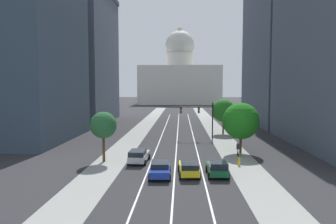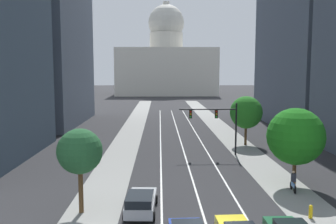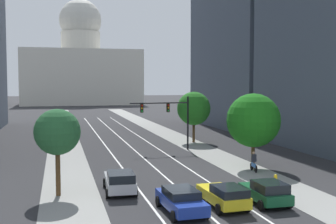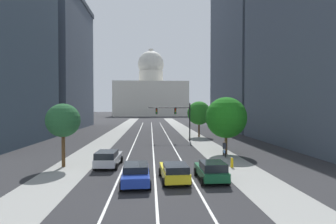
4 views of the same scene
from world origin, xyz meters
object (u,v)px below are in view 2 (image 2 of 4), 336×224
cyclist (293,181)px  street_tree_near_left (80,152)px  fire_hydrant (311,211)px  capitol_building (166,64)px  street_tree_far_right (246,112)px  street_tree_near_right (296,136)px  car_silver (141,202)px  traffic_signal_mast (218,119)px

cyclist → street_tree_near_left: street_tree_near_left is taller
fire_hydrant → capitol_building: bearing=93.0°
street_tree_far_right → street_tree_near_left: street_tree_far_right is taller
fire_hydrant → street_tree_near_right: bearing=78.3°
street_tree_near_right → car_silver: bearing=-156.0°
cyclist → street_tree_near_right: 3.75m
street_tree_near_left → car_silver: bearing=-3.7°
fire_hydrant → street_tree_near_left: size_ratio=0.16×
street_tree_near_left → street_tree_near_right: size_ratio=0.88×
traffic_signal_mast → cyclist: size_ratio=3.90×
cyclist → street_tree_near_right: bearing=-17.3°
car_silver → street_tree_near_right: (12.66, 5.65, 3.45)m
fire_hydrant → car_silver: bearing=174.6°
capitol_building → traffic_signal_mast: (3.78, -114.30, -8.63)m
capitol_building → street_tree_near_left: size_ratio=7.03×
car_silver → street_tree_far_right: street_tree_far_right is taller
fire_hydrant → street_tree_near_right: street_tree_near_right is taller
fire_hydrant → street_tree_near_left: 15.90m
car_silver → street_tree_near_left: street_tree_near_left is taller
cyclist → street_tree_near_left: bearing=109.0°
capitol_building → fire_hydrant: bearing=-87.0°
capitol_building → street_tree_far_right: size_ratio=6.35×
traffic_signal_mast → street_tree_far_right: (4.68, 5.76, 0.13)m
street_tree_near_left → street_tree_far_right: bearing=53.4°
capitol_building → cyclist: 128.05m
fire_hydrant → cyclist: 5.34m
fire_hydrant → street_tree_far_right: bearing=86.6°
traffic_signal_mast → street_tree_near_right: 12.42m
traffic_signal_mast → street_tree_near_right: size_ratio=1.01×
street_tree_near_left → street_tree_near_right: 17.62m
capitol_building → street_tree_far_right: 109.19m
street_tree_near_left → fire_hydrant: bearing=-4.9°
cyclist → street_tree_near_right: (0.60, 1.44, 3.41)m
car_silver → street_tree_near_right: bearing=-63.4°
traffic_signal_mast → cyclist: 13.98m
street_tree_near_left → traffic_signal_mast: bearing=54.4°
fire_hydrant → traffic_signal_mast: bearing=100.2°
car_silver → street_tree_far_right: size_ratio=0.72×
capitol_building → traffic_signal_mast: capitol_building is taller
traffic_signal_mast → street_tree_near_left: 20.78m
traffic_signal_mast → fire_hydrant: traffic_signal_mast is taller
fire_hydrant → street_tree_far_right: (1.41, 23.98, 3.86)m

